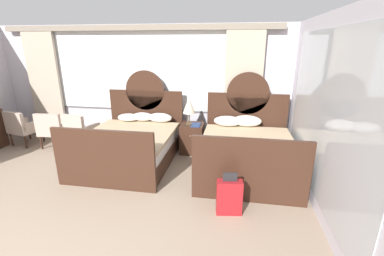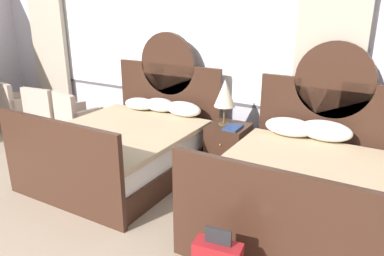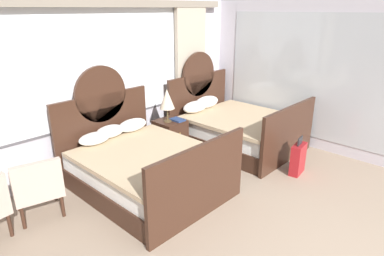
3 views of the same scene
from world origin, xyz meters
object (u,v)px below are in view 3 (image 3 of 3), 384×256
Objects in this scene: bed_near_window at (144,166)px; nightstand_between_beds at (170,137)px; bed_near_mirror at (236,128)px; suitcase_on_floor at (298,159)px; table_lamp_on_nightstand at (167,99)px; armchair_by_window_left at (37,185)px; book_on_nightstand at (178,120)px.

bed_near_window is 3.35× the size of nightstand_between_beds.
bed_near_mirror reaches higher than suitcase_on_floor.
nightstand_between_beds is 0.73m from table_lamp_on_nightstand.
bed_near_window is at bearing -179.99° from bed_near_mirror.
nightstand_between_beds is at bearing 150.48° from bed_near_mirror.
armchair_by_window_left is at bearing 173.48° from bed_near_mirror.
bed_near_window is 8.27× the size of book_on_nightstand.
bed_near_mirror reaches higher than armchair_by_window_left.
bed_near_window is 1.42m from table_lamp_on_nightstand.
suitcase_on_floor is (0.94, -2.07, -0.79)m from table_lamp_on_nightstand.
bed_near_window reaches higher than armchair_by_window_left.
bed_near_window reaches higher than suitcase_on_floor.
table_lamp_on_nightstand is (-0.07, -0.01, 0.73)m from nightstand_between_beds.
book_on_nightstand is 2.17m from suitcase_on_floor.
table_lamp_on_nightstand is 0.44m from book_on_nightstand.
nightstand_between_beds is (1.14, 0.64, -0.05)m from bed_near_window.
bed_near_mirror is 1.31m from nightstand_between_beds.
armchair_by_window_left reaches higher than nightstand_between_beds.
bed_near_mirror is at bearing -27.76° from table_lamp_on_nightstand.
nightstand_between_beds is at bearing 134.94° from book_on_nightstand.
bed_near_mirror is 2.59× the size of armchair_by_window_left.
table_lamp_on_nightstand reaches higher than suitcase_on_floor.
suitcase_on_floor is at bearing -35.52° from bed_near_window.
bed_near_window reaches higher than nightstand_between_beds.
bed_near_window is 1.39m from book_on_nightstand.
bed_near_window is at bearing -149.48° from table_lamp_on_nightstand.
armchair_by_window_left is at bearing -174.82° from nightstand_between_beds.
suitcase_on_floor is at bearing -68.70° from book_on_nightstand.
bed_near_mirror is at bearing -29.52° from nightstand_between_beds.
table_lamp_on_nightstand reaches higher than book_on_nightstand.
nightstand_between_beds is 2.47× the size of book_on_nightstand.
table_lamp_on_nightstand is at bearing 5.09° from armchair_by_window_left.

